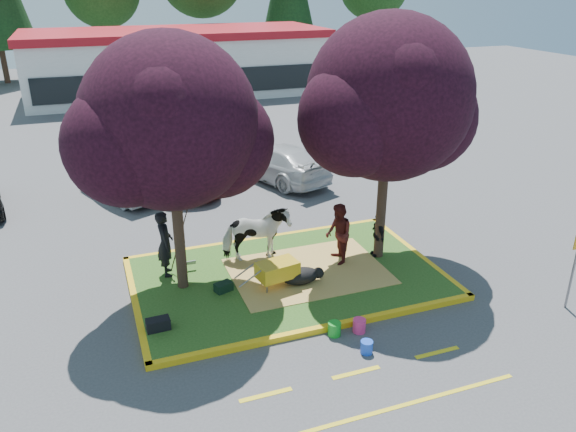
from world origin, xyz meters
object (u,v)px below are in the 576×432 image
object	(u,v)px
calf	(301,276)
bucket_blue	(367,347)
cow	(256,234)
handler	(165,243)
wheelbarrow	(278,270)
bucket_pink	(359,326)
bucket_green	(334,329)
car_silver	(120,181)
sign_post	(575,260)

from	to	relation	value
calf	bucket_blue	distance (m)	3.14
cow	handler	xyz separation A→B (m)	(-2.55, 0.05, 0.12)
cow	wheelbarrow	world-z (taller)	cow
cow	bucket_blue	distance (m)	5.00
bucket_pink	bucket_blue	distance (m)	0.81
wheelbarrow	bucket_green	size ratio (longest dim) A/B	5.77
calf	handler	bearing A→B (deg)	132.22
car_silver	sign_post	bearing A→B (deg)	104.91
bucket_blue	wheelbarrow	bearing A→B (deg)	107.11
handler	wheelbarrow	size ratio (longest dim) A/B	0.97
wheelbarrow	bucket_green	bearing A→B (deg)	-86.10
calf	bucket_blue	bearing A→B (deg)	-102.82
sign_post	car_silver	distance (m)	15.38
bucket_green	bucket_blue	world-z (taller)	bucket_green
calf	bucket_pink	size ratio (longest dim) A/B	3.08
bucket_green	bucket_pink	distance (m)	0.61
wheelbarrow	car_silver	xyz separation A→B (m)	(-3.27, 8.60, 0.02)
calf	bucket_blue	xyz separation A→B (m)	(0.35, -3.12, -0.22)
cow	bucket_pink	distance (m)	4.31
wheelbarrow	car_silver	world-z (taller)	car_silver
wheelbarrow	bucket_blue	world-z (taller)	wheelbarrow
cow	handler	bearing A→B (deg)	93.97
handler	bucket_blue	distance (m)	6.13
sign_post	bucket_pink	distance (m)	5.56
handler	car_silver	distance (m)	6.93
handler	car_silver	bearing A→B (deg)	9.01
sign_post	cow	bearing A→B (deg)	144.36
bucket_green	bucket_blue	xyz separation A→B (m)	(0.39, -0.86, -0.02)
sign_post	bucket_blue	xyz separation A→B (m)	(-5.58, 0.06, -1.18)
calf	handler	distance (m)	3.75
wheelbarrow	sign_post	xyz separation A→B (m)	(6.56, -3.22, 0.69)
bucket_green	bucket_blue	distance (m)	0.94
wheelbarrow	sign_post	distance (m)	7.34
calf	sign_post	bearing A→B (deg)	-47.41
wheelbarrow	handler	bearing A→B (deg)	136.62
bucket_pink	handler	bearing A→B (deg)	132.90
bucket_blue	car_silver	distance (m)	12.51
calf	bucket_pink	distance (m)	2.41
wheelbarrow	bucket_pink	world-z (taller)	wheelbarrow
wheelbarrow	sign_post	size ratio (longest dim) A/B	0.87
wheelbarrow	sign_post	world-z (taller)	sign_post
bucket_pink	car_silver	xyz separation A→B (m)	(-4.45, 10.98, 0.50)
wheelbarrow	bucket_blue	xyz separation A→B (m)	(0.97, -3.16, -0.49)
calf	handler	size ratio (longest dim) A/B	0.55
bucket_green	car_silver	size ratio (longest dim) A/B	0.08
sign_post	bucket_green	world-z (taller)	sign_post
cow	calf	distance (m)	1.93
handler	car_silver	xyz separation A→B (m)	(-0.65, 6.89, -0.41)
bucket_blue	car_silver	size ratio (longest dim) A/B	0.07
bucket_green	cow	bearing A→B (deg)	99.41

